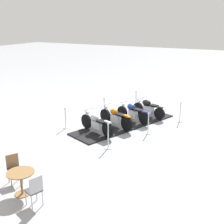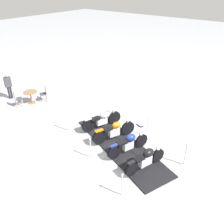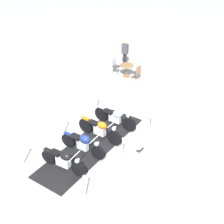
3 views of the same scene
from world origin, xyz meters
The scene contains 16 objects.
ground_plane centered at (0.00, 0.00, 0.00)m, with size 80.00×80.00×0.00m, color #A8AAB2.
display_platform centered at (0.00, 0.00, 0.03)m, with size 5.80×1.65×0.06m, color black.
motorcycle_black centered at (-0.61, -1.69, 0.52)m, with size 2.01×0.87×0.92m.
motorcycle_navy centered at (-0.18, -0.57, 0.55)m, with size 2.08×0.90×0.95m.
motorcycle_copper centered at (0.24, 0.55, 0.52)m, with size 2.17×1.05×1.03m.
motorcycle_chrome centered at (0.68, 1.67, 0.53)m, with size 2.14×1.03×1.02m.
stanchion_left_rear centered at (-0.58, 2.86, 0.35)m, with size 0.34×0.34×1.11m.
stanchion_right_rear centered at (2.34, 1.74, 0.38)m, with size 0.28×0.28×1.04m.
stanchion_right_front centered at (0.58, -2.86, 0.39)m, with size 0.29×0.29×1.09m.
stanchion_right_mid centered at (1.46, -0.56, 0.36)m, with size 0.33×0.33×1.11m.
stanchion_left_front centered at (-2.34, -1.74, 0.34)m, with size 0.33×0.33×1.05m.
stanchion_left_mid centered at (-1.46, 0.56, 0.34)m, with size 0.31×0.31×1.03m.
info_placard centered at (2.07, 0.20, 0.06)m, with size 0.32×0.42×0.18m.
cafe_table centered at (0.18, 7.05, 0.57)m, with size 0.83×0.83×0.75m.
cafe_chair_near_table centered at (0.88, 6.62, 0.55)m, with size 0.55×0.55×0.96m.
cafe_chair_across_table centered at (-0.60, 7.33, 0.56)m, with size 0.51×0.51×0.98m.
Camera 1 is at (-5.87, 12.86, 5.14)m, focal length 47.85 mm.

